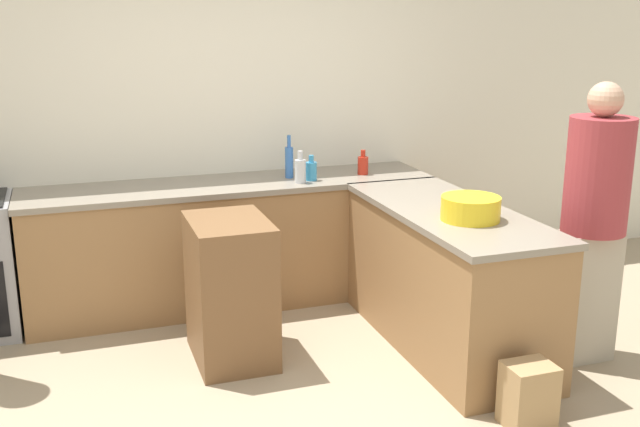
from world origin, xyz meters
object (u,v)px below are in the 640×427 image
(water_bottle_blue, at_px, (289,161))
(person_at_peninsula, at_px, (594,215))
(island_table, at_px, (231,290))
(hot_sauce_bottle, at_px, (363,165))
(mixing_bowl, at_px, (470,208))
(paper_bag, at_px, (528,395))
(dish_soap_bottle, at_px, (311,170))
(vinegar_bottle_clear, at_px, (300,170))

(water_bottle_blue, xyz_separation_m, person_at_peninsula, (1.38, -1.63, -0.11))
(island_table, bearing_deg, hot_sauce_bottle, 35.58)
(water_bottle_blue, height_order, hot_sauce_bottle, water_bottle_blue)
(island_table, bearing_deg, water_bottle_blue, 54.78)
(water_bottle_blue, distance_m, hot_sauce_bottle, 0.56)
(mixing_bowl, bearing_deg, hot_sauce_bottle, 94.73)
(mixing_bowl, xyz_separation_m, paper_bag, (-0.06, -0.76, -0.79))
(island_table, distance_m, dish_soap_bottle, 1.23)
(dish_soap_bottle, relative_size, water_bottle_blue, 0.59)
(water_bottle_blue, bearing_deg, hot_sauce_bottle, -6.65)
(hot_sauce_bottle, bearing_deg, person_at_peninsula, -62.12)
(person_at_peninsula, bearing_deg, vinegar_bottle_clear, 133.12)
(hot_sauce_bottle, bearing_deg, island_table, -144.42)
(water_bottle_blue, relative_size, paper_bag, 0.92)
(hot_sauce_bottle, height_order, paper_bag, hot_sauce_bottle)
(mixing_bowl, bearing_deg, paper_bag, -94.18)
(hot_sauce_bottle, bearing_deg, dish_soap_bottle, -170.47)
(island_table, xyz_separation_m, water_bottle_blue, (0.65, 0.93, 0.58))
(water_bottle_blue, bearing_deg, dish_soap_bottle, -47.75)
(island_table, relative_size, paper_bag, 2.59)
(dish_soap_bottle, bearing_deg, paper_bag, -76.72)
(dish_soap_bottle, bearing_deg, vinegar_bottle_clear, -153.53)
(person_at_peninsula, bearing_deg, paper_bag, -143.77)
(mixing_bowl, xyz_separation_m, person_at_peninsula, (0.71, -0.19, -0.06))
(paper_bag, bearing_deg, vinegar_bottle_clear, 106.18)
(dish_soap_bottle, bearing_deg, island_table, -134.53)
(island_table, relative_size, hot_sauce_bottle, 4.80)
(dish_soap_bottle, height_order, vinegar_bottle_clear, vinegar_bottle_clear)
(vinegar_bottle_clear, bearing_deg, person_at_peninsula, -46.88)
(dish_soap_bottle, height_order, water_bottle_blue, water_bottle_blue)
(mixing_bowl, distance_m, vinegar_bottle_clear, 1.40)
(island_table, xyz_separation_m, mixing_bowl, (1.32, -0.51, 0.52))
(dish_soap_bottle, distance_m, vinegar_bottle_clear, 0.11)
(mixing_bowl, height_order, water_bottle_blue, water_bottle_blue)
(vinegar_bottle_clear, bearing_deg, mixing_bowl, -62.96)
(island_table, height_order, person_at_peninsula, person_at_peninsula)
(water_bottle_blue, xyz_separation_m, hot_sauce_bottle, (0.55, -0.06, -0.05))
(mixing_bowl, bearing_deg, dish_soap_bottle, 112.61)
(dish_soap_bottle, bearing_deg, person_at_peninsula, -49.94)
(island_table, height_order, water_bottle_blue, water_bottle_blue)
(island_table, distance_m, hot_sauce_bottle, 1.57)
(dish_soap_bottle, relative_size, person_at_peninsula, 0.11)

